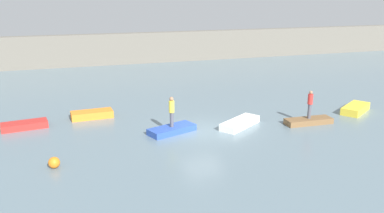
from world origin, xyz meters
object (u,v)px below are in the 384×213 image
rowboat_orange (92,114)px  rowboat_yellow (355,109)px  rowboat_brown (309,121)px  person_yellow_shirt (172,110)px  rowboat_red (25,125)px  rowboat_white (240,123)px  mooring_buoy (54,163)px  person_red_shirt (310,103)px  rowboat_blue (172,130)px

rowboat_orange → rowboat_yellow: (17.67, -4.33, 0.01)m
rowboat_brown → rowboat_yellow: size_ratio=1.08×
rowboat_brown → person_yellow_shirt: person_yellow_shirt is taller
rowboat_red → rowboat_brown: bearing=-22.8°
rowboat_red → rowboat_white: rowboat_white is taller
mooring_buoy → person_red_shirt: bearing=7.5°
rowboat_yellow → person_yellow_shirt: size_ratio=1.55×
rowboat_red → person_red_shirt: (17.18, -4.66, 1.17)m
rowboat_red → rowboat_orange: (4.14, 0.91, 0.04)m
rowboat_yellow → person_yellow_shirt: person_yellow_shirt is taller
rowboat_red → person_yellow_shirt: bearing=-30.5°
rowboat_red → rowboat_yellow: rowboat_yellow is taller
rowboat_white → rowboat_yellow: 9.03m
rowboat_brown → mooring_buoy: bearing=-170.4°
rowboat_yellow → rowboat_red: bearing=137.5°
rowboat_white → person_red_shirt: (4.40, -0.85, 1.15)m
rowboat_red → rowboat_yellow: 22.07m
rowboat_red → rowboat_blue: size_ratio=0.93×
rowboat_orange → mooring_buoy: size_ratio=4.88×
rowboat_blue → rowboat_brown: (8.74, -1.09, -0.00)m
rowboat_red → rowboat_brown: rowboat_red is taller
person_yellow_shirt → mooring_buoy: bearing=-155.0°
rowboat_white → rowboat_brown: (4.40, -0.85, -0.04)m
rowboat_orange → person_yellow_shirt: bearing=-49.2°
rowboat_red → person_yellow_shirt: (8.44, -3.57, 1.20)m
person_red_shirt → person_yellow_shirt: size_ratio=0.99×
rowboat_blue → rowboat_brown: rowboat_blue is taller
rowboat_yellow → person_red_shirt: bearing=161.5°
person_yellow_shirt → mooring_buoy: size_ratio=3.31×
rowboat_yellow → rowboat_blue: bearing=147.1°
rowboat_brown → mooring_buoy: (-15.43, -2.02, 0.09)m
rowboat_orange → person_red_shirt: bearing=-26.2°
rowboat_orange → rowboat_white: (8.64, -4.71, -0.02)m
person_yellow_shirt → rowboat_orange: bearing=133.9°
mooring_buoy → rowboat_white: bearing=14.6°
mooring_buoy → person_yellow_shirt: bearing=25.0°
rowboat_yellow → person_yellow_shirt: (-13.37, -0.15, 1.15)m
rowboat_brown → person_yellow_shirt: (-8.74, 1.09, 1.22)m
rowboat_orange → person_yellow_shirt: (4.30, -4.47, 1.16)m
rowboat_blue → rowboat_brown: 8.81m
rowboat_brown → person_yellow_shirt: bearing=175.0°
rowboat_orange → rowboat_brown: bearing=-26.2°
rowboat_orange → rowboat_white: rowboat_orange is taller
rowboat_brown → person_red_shirt: 1.19m
person_red_shirt → person_yellow_shirt: 8.81m
rowboat_white → rowboat_blue: bearing=143.0°
rowboat_blue → person_red_shirt: bearing=-27.1°
rowboat_red → person_red_shirt: bearing=-22.8°
rowboat_yellow → person_red_shirt: 4.92m
rowboat_white → mooring_buoy: 11.40m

